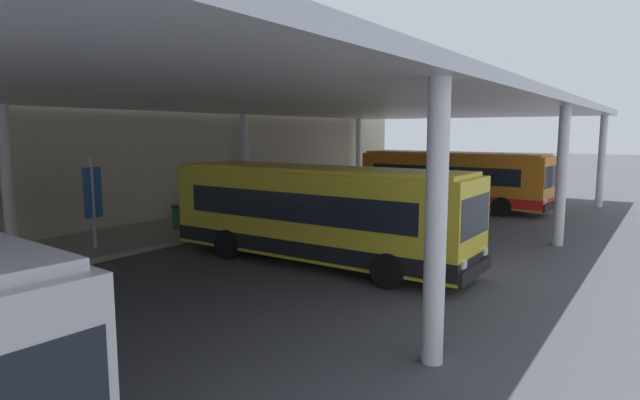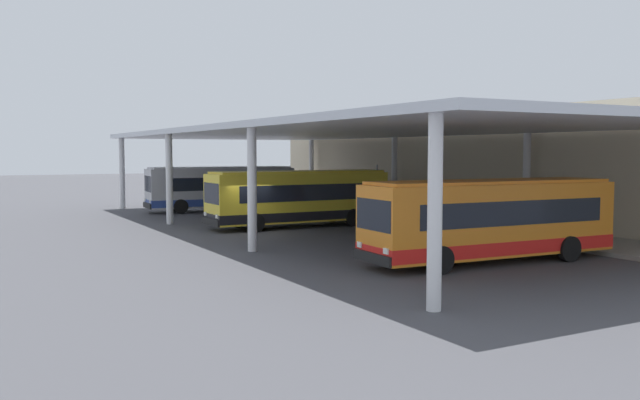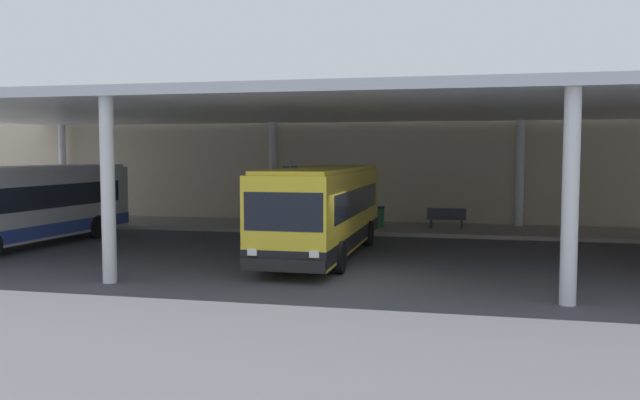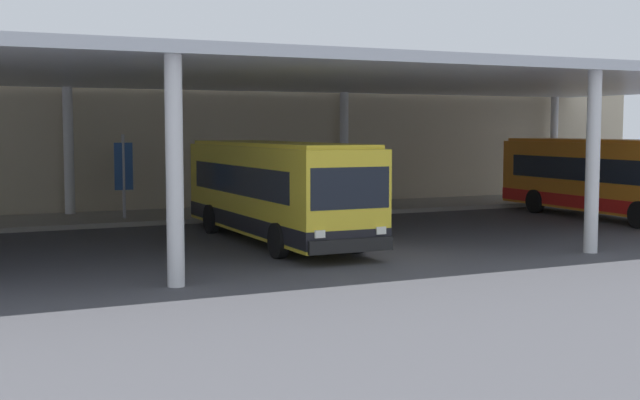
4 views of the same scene
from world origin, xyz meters
name	(u,v)px [view 4 (image 4 of 4)]	position (x,y,z in m)	size (l,w,h in m)	color
ground_plane	(363,254)	(0.00, 0.00, 0.00)	(200.00, 200.00, 0.00)	#47474C
platform_kerb	(230,213)	(0.00, 11.75, 0.09)	(42.00, 4.50, 0.18)	gray
station_building_facade	(206,133)	(0.00, 15.00, 3.38)	(48.00, 1.60, 6.76)	#C1B293
canopy_shelter	(288,78)	(0.00, 5.50, 5.31)	(40.00, 17.00, 5.55)	silver
bus_second_bay	(275,190)	(-1.28, 3.53, 1.66)	(2.75, 10.54, 3.17)	yellow
bus_middle_bay	(605,177)	(13.28, 4.34, 1.66)	(3.04, 10.63, 3.17)	orange
bench_waiting	(291,197)	(2.79, 11.82, 0.66)	(1.80, 0.45, 0.92)	#383D47
trash_bin	(225,200)	(-0.33, 11.46, 0.68)	(0.52, 0.52, 0.98)	#236638
banner_sign	(124,171)	(-4.53, 10.94, 1.98)	(0.70, 0.12, 3.20)	#B2B2B7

